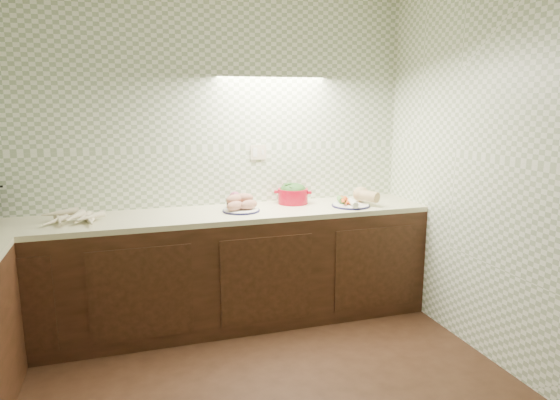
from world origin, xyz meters
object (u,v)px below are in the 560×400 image
object	(u,v)px
sweet_potato_plate	(240,205)
veg_plate	(356,199)
dutch_oven	(293,193)
parsnip_pile	(77,219)
onion_bowl	(237,202)

from	to	relation	value
sweet_potato_plate	veg_plate	size ratio (longest dim) A/B	0.73
dutch_oven	veg_plate	world-z (taller)	dutch_oven
sweet_potato_plate	dutch_oven	xyz separation A→B (m)	(0.48, 0.15, 0.03)
parsnip_pile	dutch_oven	size ratio (longest dim) A/B	1.57
onion_bowl	sweet_potato_plate	bearing A→B (deg)	-89.93
onion_bowl	dutch_oven	size ratio (longest dim) A/B	0.52
parsnip_pile	onion_bowl	size ratio (longest dim) A/B	3.02
parsnip_pile	veg_plate	bearing A→B (deg)	0.57
sweet_potato_plate	dutch_oven	distance (m)	0.51
parsnip_pile	onion_bowl	distance (m)	1.19
sweet_potato_plate	veg_plate	world-z (taller)	veg_plate
dutch_oven	parsnip_pile	bearing A→B (deg)	-149.21
sweet_potato_plate	onion_bowl	bearing A→B (deg)	90.07
parsnip_pile	onion_bowl	bearing A→B (deg)	9.55
veg_plate	dutch_oven	bearing A→B (deg)	156.29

